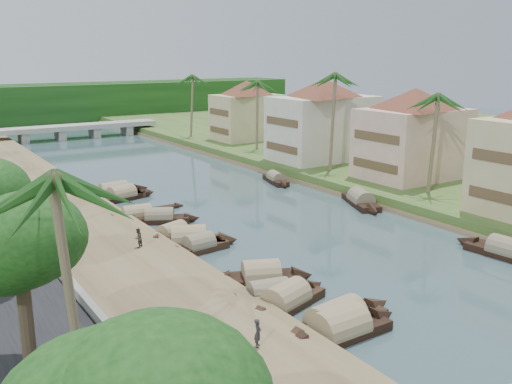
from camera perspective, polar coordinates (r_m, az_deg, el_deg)
ground at (r=42.38m, az=10.89°, el=-6.59°), size 220.00×220.00×0.00m
left_bank at (r=51.79m, az=-18.44°, el=-2.84°), size 10.00×180.00×0.80m
right_bank at (r=68.82m, az=10.88°, el=1.79°), size 16.00×180.00×1.20m
retaining_wall at (r=50.73m, az=-23.10°, el=-2.47°), size 0.40×180.00×1.10m
treeline at (r=131.80m, az=-20.91°, el=8.25°), size 120.00×14.00×8.00m
bridge at (r=104.97m, az=-17.45°, el=6.09°), size 28.00×4.00×2.40m
building_mid at (r=64.52m, az=15.43°, el=5.75°), size 14.11×14.11×9.70m
building_far at (r=73.80m, az=6.76°, el=7.29°), size 15.59×15.59×10.20m
building_distant at (r=90.58m, az=-0.93°, el=8.24°), size 12.62×12.62×9.20m
sampan_1 at (r=31.05m, az=8.40°, el=-13.47°), size 8.12×2.20×2.39m
sampan_2 at (r=31.82m, az=7.98°, el=-12.75°), size 9.22×2.86×2.37m
sampan_3 at (r=34.72m, az=1.30°, el=-10.28°), size 7.21×2.96×1.94m
sampan_4 at (r=33.99m, az=3.04°, el=-10.83°), size 7.94×3.97×2.22m
sampan_5 at (r=37.30m, az=0.52°, el=-8.51°), size 7.19×4.37×2.26m
sampan_6 at (r=43.23m, az=-5.72°, el=-5.42°), size 6.51×2.11×1.95m
sampan_7 at (r=46.41m, az=-8.35°, el=-4.15°), size 6.72×3.61×1.83m
sampan_8 at (r=44.59m, az=-6.73°, el=-4.82°), size 7.83×5.13×2.40m
sampan_9 at (r=50.90m, az=-9.62°, el=-2.59°), size 7.02×4.65×1.88m
sampan_10 at (r=51.88m, az=-11.80°, el=-2.37°), size 7.39×2.32×2.03m
sampan_11 at (r=59.42m, az=-13.27°, el=-0.39°), size 7.80×3.53×2.20m
sampan_12 at (r=60.09m, az=-13.83°, el=-0.28°), size 8.28×2.92×1.97m
sampan_13 at (r=60.99m, az=-14.01°, el=-0.07°), size 8.50×2.97×2.27m
sampan_14 at (r=45.48m, az=24.16°, el=-5.61°), size 2.51×9.37×2.24m
sampan_15 at (r=56.87m, az=10.45°, el=-0.88°), size 4.97×8.60×2.29m
sampan_16 at (r=65.59m, az=1.98°, el=1.27°), size 3.01×7.17×1.79m
canoe_1 at (r=31.81m, az=6.03°, el=-13.34°), size 4.70×2.38×0.76m
canoe_2 at (r=55.04m, az=-9.72°, el=-1.68°), size 5.37×0.79×0.78m
palm_1 at (r=57.18m, az=17.52°, el=8.92°), size 3.20×3.20×10.93m
palm_2 at (r=66.00m, az=7.73°, el=11.29°), size 3.20×3.20×12.49m
palm_3 at (r=80.50m, az=0.10°, el=10.77°), size 3.20×3.20×10.95m
palm_4 at (r=20.78m, az=-18.54°, el=0.86°), size 3.20×3.20×10.51m
palm_7 at (r=93.91m, az=-6.61°, el=11.29°), size 3.20×3.20×11.27m
tree_1 at (r=25.54m, az=-22.67°, el=-4.87°), size 4.71×4.71×7.49m
tree_6 at (r=77.58m, az=9.33°, el=7.17°), size 4.55×4.55×6.67m
person_near at (r=28.06m, az=0.19°, el=-13.91°), size 0.61×0.61×1.43m
person_far at (r=42.27m, az=-11.71°, el=-4.50°), size 0.88×0.85×1.44m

